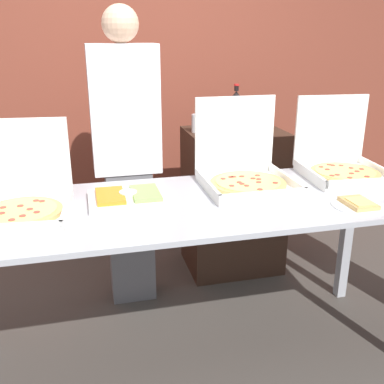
{
  "coord_description": "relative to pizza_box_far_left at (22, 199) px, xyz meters",
  "views": [
    {
      "loc": [
        -0.48,
        -1.96,
        1.68
      ],
      "look_at": [
        0.0,
        0.0,
        0.96
      ],
      "focal_mm": 42.0,
      "sensor_mm": 36.0,
      "label": 1
    }
  ],
  "objects": [
    {
      "name": "pizza_box_far_right",
      "position": [
        1.69,
        0.19,
        0.0
      ],
      "size": [
        0.47,
        0.48,
        0.43
      ],
      "rotation": [
        0.0,
        0.0,
        -0.08
      ],
      "color": "white",
      "rests_on": "buffet_table"
    },
    {
      "name": "veggie_tray",
      "position": [
        0.47,
        0.04,
        -0.05
      ],
      "size": [
        0.37,
        0.28,
        0.05
      ],
      "color": "white",
      "rests_on": "buffet_table"
    },
    {
      "name": "person_guest_plaid",
      "position": [
        0.53,
        0.68,
        -0.02
      ],
      "size": [
        0.4,
        0.22,
        1.83
      ],
      "rotation": [
        0.0,
        0.0,
        3.14
      ],
      "color": "slate",
      "rests_on": "ground_plane"
    },
    {
      "name": "soda_can_silver",
      "position": [
        1.04,
        0.93,
        0.12
      ],
      "size": [
        0.07,
        0.07,
        0.12
      ],
      "color": "silver",
      "rests_on": "sideboard_podium"
    },
    {
      "name": "soda_can_colored",
      "position": [
        1.22,
        0.97,
        0.12
      ],
      "size": [
        0.07,
        0.07,
        0.12
      ],
      "color": "#334CB2",
      "rests_on": "sideboard_podium"
    },
    {
      "name": "ground_plane",
      "position": [
        0.77,
        -0.03,
        -0.98
      ],
      "size": [
        16.0,
        16.0,
        0.0
      ],
      "primitive_type": "plane",
      "color": "#423D38"
    },
    {
      "name": "pizza_box_far_left",
      "position": [
        0.0,
        0.0,
        0.0
      ],
      "size": [
        0.44,
        0.46,
        0.4
      ],
      "rotation": [
        0.0,
        0.0,
        -0.1
      ],
      "color": "white",
      "rests_on": "buffet_table"
    },
    {
      "name": "pizza_box_near_right",
      "position": [
        1.1,
        0.15,
        0.01
      ],
      "size": [
        0.45,
        0.47,
        0.45
      ],
      "rotation": [
        0.0,
        0.0,
        -0.01
      ],
      "color": "white",
      "rests_on": "buffet_table"
    },
    {
      "name": "brick_wall_behind",
      "position": [
        0.77,
        1.67,
        0.42
      ],
      "size": [
        10.0,
        0.06,
        2.8
      ],
      "color": "brown",
      "rests_on": "ground_plane"
    },
    {
      "name": "sideboard_podium",
      "position": [
        1.31,
        0.92,
        -0.46
      ],
      "size": [
        0.67,
        0.51,
        1.04
      ],
      "color": "#382319",
      "rests_on": "ground_plane"
    },
    {
      "name": "buffet_table",
      "position": [
        0.77,
        -0.03,
        -0.18
      ],
      "size": [
        2.33,
        0.82,
        0.91
      ],
      "color": "#A8AAB2",
      "rests_on": "ground_plane"
    },
    {
      "name": "paper_plate_front_left",
      "position": [
        1.51,
        -0.27,
        -0.06
      ],
      "size": [
        0.24,
        0.24,
        0.03
      ],
      "color": "white",
      "rests_on": "buffet_table"
    },
    {
      "name": "soda_bottle",
      "position": [
        1.33,
        0.98,
        0.19
      ],
      "size": [
        0.09,
        0.09,
        0.31
      ],
      "color": "black",
      "rests_on": "sideboard_podium"
    }
  ]
}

